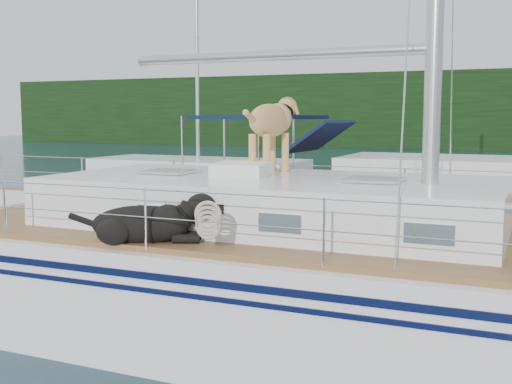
% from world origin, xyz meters
% --- Properties ---
extents(ground, '(120.00, 120.00, 0.00)m').
position_xyz_m(ground, '(0.00, 0.00, 0.00)').
color(ground, black).
rests_on(ground, ground).
extents(tree_line, '(90.00, 3.00, 6.00)m').
position_xyz_m(tree_line, '(0.00, 45.00, 3.00)').
color(tree_line, black).
rests_on(tree_line, ground).
extents(shore_bank, '(92.00, 1.00, 1.20)m').
position_xyz_m(shore_bank, '(0.00, 46.20, 0.60)').
color(shore_bank, '#595147').
rests_on(shore_bank, ground).
extents(main_sailboat, '(12.00, 3.90, 14.01)m').
position_xyz_m(main_sailboat, '(0.09, -0.00, 0.68)').
color(main_sailboat, white).
rests_on(main_sailboat, ground).
extents(neighbor_sailboat, '(11.00, 3.50, 13.30)m').
position_xyz_m(neighbor_sailboat, '(1.30, 6.07, 0.63)').
color(neighbor_sailboat, white).
rests_on(neighbor_sailboat, ground).
extents(bg_boat_west, '(8.00, 3.00, 11.65)m').
position_xyz_m(bg_boat_west, '(-8.00, 14.00, 0.45)').
color(bg_boat_west, white).
rests_on(bg_boat_west, ground).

